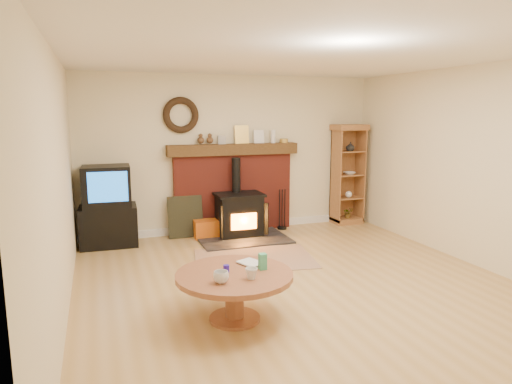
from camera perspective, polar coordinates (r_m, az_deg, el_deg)
name	(u,v)px	position (r m, az deg, el deg)	size (l,w,h in m)	color
ground	(299,286)	(5.44, 5.46, -11.60)	(5.50, 5.50, 0.00)	#B08849
room_shell	(297,137)	(5.15, 5.15, 6.82)	(5.02, 5.52, 2.61)	beige
chimney_breast	(234,184)	(7.66, -2.82, 0.96)	(2.20, 0.22, 1.78)	maroon
wood_stove	(240,216)	(7.36, -2.05, -3.02)	(1.40, 1.00, 1.27)	black
area_rug	(254,258)	(6.35, -0.23, -8.31)	(1.61, 1.10, 0.01)	brown
tv_unit	(108,208)	(7.19, -18.04, -1.88)	(0.85, 0.62, 1.22)	black
curio_cabinet	(347,174)	(8.38, 11.34, 2.20)	(0.57, 0.41, 1.78)	brown
firelog_box	(209,229)	(7.41, -5.96, -4.59)	(0.46, 0.28, 0.28)	#C87012
leaning_painting	(185,217)	(7.44, -8.81, -3.07)	(0.56, 0.03, 0.67)	black
fire_tools	(282,222)	(7.90, 3.27, -3.70)	(0.16, 0.16, 0.70)	black
coffee_table	(235,282)	(4.46, -2.68, -11.16)	(1.13, 1.13, 0.64)	brown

